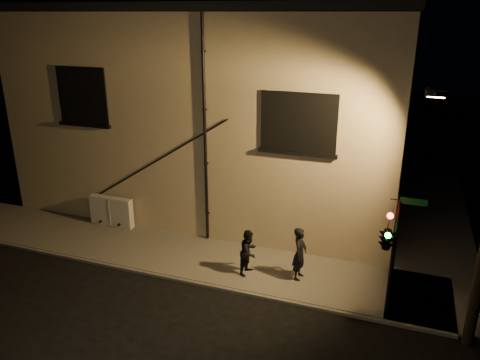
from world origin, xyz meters
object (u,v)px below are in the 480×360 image
at_px(pedestrian_a, 300,254).
at_px(pedestrian_b, 249,252).
at_px(traffic_signal, 388,237).
at_px(utility_cabinet, 112,211).

xyz_separation_m(pedestrian_a, pedestrian_b, (-1.67, -0.24, -0.12)).
distance_m(pedestrian_a, traffic_signal, 3.26).
relative_size(utility_cabinet, traffic_signal, 0.52).
xyz_separation_m(utility_cabinet, traffic_signal, (10.85, -2.44, 1.84)).
height_order(utility_cabinet, pedestrian_a, pedestrian_a).
relative_size(utility_cabinet, pedestrian_a, 1.04).
relative_size(pedestrian_a, traffic_signal, 0.50).
height_order(pedestrian_a, pedestrian_b, pedestrian_a).
height_order(utility_cabinet, traffic_signal, traffic_signal).
height_order(pedestrian_a, traffic_signal, traffic_signal).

